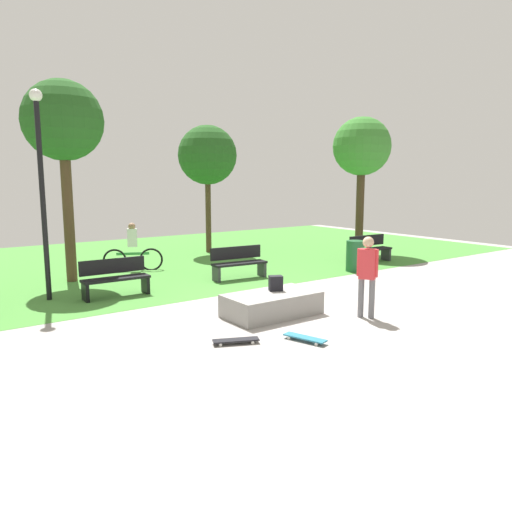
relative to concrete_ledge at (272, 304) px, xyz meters
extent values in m
plane|color=#9E9993|center=(0.75, 0.41, -0.24)|extent=(28.00, 28.00, 0.00)
cube|color=#478C38|center=(0.75, 8.26, -0.23)|extent=(26.60, 12.31, 0.01)
cube|color=gray|center=(0.00, 0.00, 0.00)|extent=(1.96, 1.08, 0.47)
cube|color=black|center=(0.21, 0.14, 0.40)|extent=(0.34, 0.30, 0.32)
cylinder|color=slate|center=(1.41, -1.17, 0.17)|extent=(0.12, 0.12, 0.81)
cylinder|color=slate|center=(1.52, -1.36, 0.17)|extent=(0.12, 0.12, 0.81)
cube|color=red|center=(1.46, -1.26, 0.88)|extent=(0.34, 0.38, 0.61)
cylinder|color=red|center=(1.38, -1.12, 0.91)|extent=(0.09, 0.09, 0.56)
cylinder|color=red|center=(1.55, -1.41, 0.91)|extent=(0.09, 0.09, 0.56)
sphere|color=tan|center=(1.46, -1.26, 1.33)|extent=(0.22, 0.22, 0.22)
cube|color=black|center=(-1.59, -1.06, -0.17)|extent=(0.81, 0.50, 0.02)
cylinder|color=silver|center=(-1.88, -1.02, -0.21)|extent=(0.06, 0.05, 0.06)
cylinder|color=silver|center=(-1.82, -0.87, -0.21)|extent=(0.06, 0.05, 0.06)
cylinder|color=silver|center=(-1.37, -1.24, -0.21)|extent=(0.06, 0.05, 0.06)
cylinder|color=silver|center=(-1.31, -1.09, -0.21)|extent=(0.06, 0.05, 0.06)
cube|color=teal|center=(-0.54, -1.66, -0.17)|extent=(0.43, 0.82, 0.02)
cylinder|color=silver|center=(-0.38, -1.90, -0.21)|extent=(0.05, 0.06, 0.06)
cylinder|color=silver|center=(-0.53, -1.95, -0.21)|extent=(0.05, 0.06, 0.06)
cylinder|color=silver|center=(-0.55, -1.36, -0.21)|extent=(0.05, 0.06, 0.06)
cylinder|color=silver|center=(-0.70, -1.41, -0.21)|extent=(0.05, 0.06, 0.06)
cube|color=black|center=(1.54, 3.51, 0.21)|extent=(1.63, 0.58, 0.06)
cube|color=black|center=(1.56, 3.73, 0.49)|extent=(1.60, 0.21, 0.36)
cube|color=#2D2D33|center=(2.27, 3.44, -0.01)|extent=(0.12, 0.40, 0.45)
cube|color=#2D2D33|center=(0.81, 3.57, -0.01)|extent=(0.12, 0.40, 0.45)
cube|color=black|center=(-2.07, 3.45, 0.21)|extent=(1.61, 0.47, 0.06)
cube|color=black|center=(-2.06, 3.67, 0.49)|extent=(1.60, 0.09, 0.36)
cube|color=black|center=(-1.33, 3.44, -0.01)|extent=(0.09, 0.40, 0.45)
cube|color=black|center=(-2.80, 3.46, -0.01)|extent=(0.09, 0.40, 0.45)
cube|color=black|center=(6.75, 3.23, 0.21)|extent=(1.62, 0.50, 0.06)
cube|color=black|center=(6.76, 3.45, 0.49)|extent=(1.60, 0.12, 0.36)
cube|color=#2D2D33|center=(7.48, 3.20, -0.01)|extent=(0.09, 0.40, 0.45)
cube|color=#2D2D33|center=(6.01, 3.26, -0.01)|extent=(0.09, 0.40, 0.45)
cylinder|color=#4C3823|center=(3.44, 8.49, 1.28)|extent=(0.21, 0.21, 3.04)
sphere|color=#23561E|center=(3.44, 8.49, 3.47)|extent=(2.22, 2.22, 2.22)
cylinder|color=#4C3823|center=(-2.42, 5.99, 1.62)|extent=(0.28, 0.28, 3.72)
sphere|color=#23561E|center=(-2.42, 5.99, 4.12)|extent=(2.12, 2.12, 2.12)
cylinder|color=#42301E|center=(8.16, 5.10, 1.45)|extent=(0.31, 0.31, 3.38)
sphere|color=#387F2D|center=(8.16, 5.10, 3.79)|extent=(2.18, 2.18, 2.18)
cylinder|color=black|center=(-3.45, 4.12, 2.03)|extent=(0.12, 0.12, 4.53)
sphere|color=silver|center=(-3.45, 4.12, 4.41)|extent=(0.28, 0.28, 0.28)
cylinder|color=#1E592D|center=(5.09, 2.43, 0.24)|extent=(0.55, 0.55, 0.95)
torus|color=black|center=(-0.91, 6.76, 0.09)|extent=(0.67, 0.37, 0.72)
torus|color=black|center=(0.07, 6.28, 0.09)|extent=(0.67, 0.37, 0.72)
cube|color=#338C3F|center=(-0.42, 6.52, 0.29)|extent=(0.91, 0.47, 0.08)
cube|color=white|center=(-0.42, 6.52, 0.79)|extent=(0.33, 0.29, 0.56)
sphere|color=#9E7556|center=(-0.42, 6.52, 1.14)|extent=(0.22, 0.22, 0.22)
camera|label=1|loc=(-6.04, -7.84, 2.58)|focal=34.32mm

